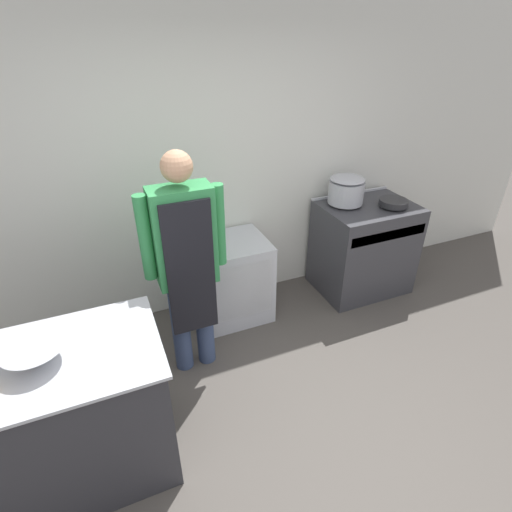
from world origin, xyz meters
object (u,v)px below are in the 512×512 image
(saute_pan, at_px, (393,202))
(stove, at_px, (363,248))
(stock_pot, at_px, (346,189))
(mixing_bowl, at_px, (35,355))
(fridge_unit, at_px, (232,279))
(person_cook, at_px, (186,258))

(saute_pan, bearing_deg, stove, 147.06)
(stove, relative_size, stock_pot, 2.82)
(stove, bearing_deg, mixing_bowl, -160.14)
(mixing_bowl, xyz_separation_m, stock_pot, (2.66, 1.15, 0.10))
(stove, xyz_separation_m, fridge_unit, (-1.41, 0.08, -0.08))
(person_cook, relative_size, mixing_bowl, 5.58)
(stove, relative_size, saute_pan, 3.51)
(stock_pot, bearing_deg, mixing_bowl, -156.54)
(mixing_bowl, relative_size, saute_pan, 1.17)
(fridge_unit, relative_size, saute_pan, 2.88)
(person_cook, distance_m, stock_pot, 1.79)
(saute_pan, bearing_deg, fridge_unit, 172.93)
(stove, distance_m, person_cook, 2.03)
(saute_pan, bearing_deg, stock_pot, 148.38)
(mixing_bowl, distance_m, stock_pot, 2.90)
(stove, bearing_deg, fridge_unit, 176.76)
(mixing_bowl, bearing_deg, saute_pan, 16.76)
(fridge_unit, relative_size, person_cook, 0.44)
(person_cook, bearing_deg, stock_pot, 17.61)
(person_cook, height_order, stock_pot, person_cook)
(fridge_unit, distance_m, saute_pan, 1.71)
(fridge_unit, xyz_separation_m, stock_pot, (1.20, 0.04, 0.69))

